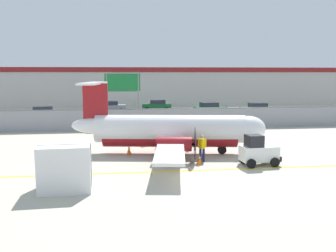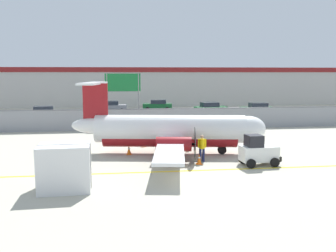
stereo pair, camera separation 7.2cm
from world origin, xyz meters
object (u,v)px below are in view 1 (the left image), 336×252
at_px(baggage_tug, 258,151).
at_px(traffic_cone_near_right, 83,146).
at_px(parked_car_2, 157,105).
at_px(parked_car_4, 257,109).
at_px(traffic_cone_far_right, 199,159).
at_px(commuter_airplane, 173,131).
at_px(traffic_cone_far_left, 129,150).
at_px(parked_car_0, 42,113).
at_px(parked_car_3, 210,108).
at_px(parked_car_1, 110,107).
at_px(highway_sign, 122,87).
at_px(traffic_cone_near_left, 143,143).
at_px(cargo_container, 65,167).
at_px(ground_crew_worker, 202,147).

relative_size(baggage_tug, traffic_cone_near_right, 3.75).
distance_m(parked_car_2, parked_car_4, 14.34).
xyz_separation_m(baggage_tug, traffic_cone_far_right, (-3.47, 0.73, -0.54)).
distance_m(commuter_airplane, baggage_tug, 6.10).
height_order(traffic_cone_far_left, parked_car_0, parked_car_0).
bearing_deg(traffic_cone_far_left, parked_car_3, 63.80).
relative_size(parked_car_1, highway_sign, 0.78).
relative_size(baggage_tug, highway_sign, 0.44).
xyz_separation_m(commuter_airplane, parked_car_1, (-4.85, 27.51, -0.71)).
bearing_deg(traffic_cone_near_left, cargo_container, -113.50).
xyz_separation_m(cargo_container, traffic_cone_near_left, (4.37, 10.05, -0.79)).
distance_m(ground_crew_worker, parked_car_2, 31.44).
distance_m(commuter_airplane, traffic_cone_near_left, 3.56).
xyz_separation_m(traffic_cone_near_left, parked_car_3, (10.23, 20.58, 0.58)).
bearing_deg(parked_car_4, parked_car_2, -28.90).
xyz_separation_m(parked_car_0, highway_sign, (9.37, -6.94, 3.24)).
height_order(traffic_cone_near_left, parked_car_0, parked_car_0).
height_order(cargo_container, parked_car_3, cargo_container).
height_order(cargo_container, traffic_cone_near_right, cargo_container).
distance_m(commuter_airplane, parked_car_3, 24.76).
xyz_separation_m(parked_car_3, highway_sign, (-11.62, -9.99, 3.24)).
distance_m(traffic_cone_far_right, highway_sign, 17.51).
distance_m(parked_car_1, parked_car_4, 19.95).
distance_m(commuter_airplane, parked_car_2, 28.95).
distance_m(baggage_tug, parked_car_4, 27.29).
distance_m(traffic_cone_far_left, parked_car_1, 27.41).
xyz_separation_m(traffic_cone_far_left, parked_car_0, (-9.60, 20.09, 0.58)).
bearing_deg(parked_car_3, traffic_cone_far_right, -113.09).
distance_m(commuter_airplane, ground_crew_worker, 3.01).
relative_size(parked_car_0, parked_car_3, 1.00).
height_order(baggage_tug, traffic_cone_far_right, baggage_tug).
bearing_deg(parked_car_4, parked_car_1, -15.65).
relative_size(parked_car_2, parked_car_4, 1.03).
distance_m(commuter_airplane, parked_car_4, 25.89).
bearing_deg(traffic_cone_near_left, parked_car_3, 63.56).
relative_size(baggage_tug, traffic_cone_far_right, 3.75).
distance_m(traffic_cone_far_left, traffic_cone_far_right, 5.37).
relative_size(commuter_airplane, highway_sign, 2.92).
bearing_deg(parked_car_0, baggage_tug, 118.09).
height_order(traffic_cone_near_right, parked_car_0, parked_car_0).
bearing_deg(cargo_container, ground_crew_worker, 29.26).
bearing_deg(parked_car_2, ground_crew_worker, 95.10).
bearing_deg(traffic_cone_near_right, baggage_tug, -28.87).
xyz_separation_m(traffic_cone_far_right, parked_car_2, (0.70, 32.07, 0.58)).
relative_size(cargo_container, parked_car_3, 0.57).
height_order(parked_car_0, parked_car_3, same).
relative_size(traffic_cone_far_left, traffic_cone_far_right, 1.00).
height_order(cargo_container, parked_car_4, cargo_container).
bearing_deg(highway_sign, traffic_cone_near_right, -105.12).
bearing_deg(traffic_cone_near_right, parked_car_4, 43.58).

